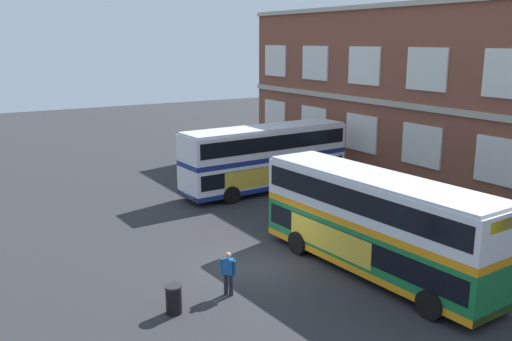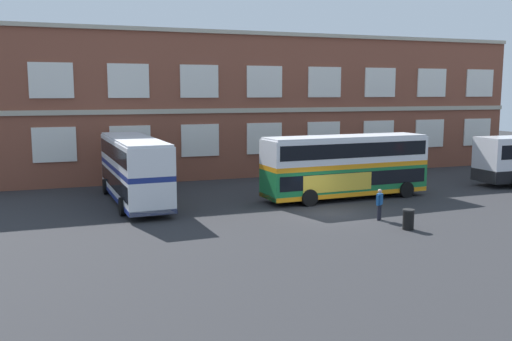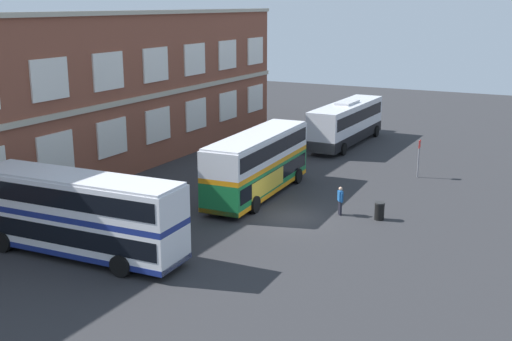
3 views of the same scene
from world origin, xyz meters
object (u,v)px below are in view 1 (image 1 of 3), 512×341
Objects in this scene: double_decker_middle at (375,222)px; station_litter_bin at (174,299)px; double_decker_near at (265,157)px; waiting_passenger at (228,272)px.

double_decker_middle is 10.80× the size of station_litter_bin.
station_litter_bin is (-1.01, -8.34, -1.63)m from double_decker_middle.
double_decker_near is 14.92m from waiting_passenger.
double_decker_near is at bearing 136.45° from station_litter_bin.
double_decker_near and double_decker_middle have the same top height.
double_decker_near reaches higher than station_litter_bin.
waiting_passenger is (-1.25, -6.04, -1.22)m from double_decker_middle.
double_decker_middle reaches higher than station_litter_bin.
station_litter_bin is (12.00, -11.40, -1.63)m from double_decker_near.
waiting_passenger reaches higher than station_litter_bin.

